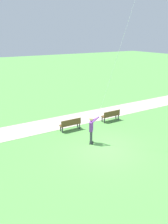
{
  "coord_description": "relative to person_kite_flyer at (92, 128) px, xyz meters",
  "views": [
    {
      "loc": [
        -8.62,
        6.77,
        6.36
      ],
      "look_at": [
        0.49,
        1.19,
        2.4
      ],
      "focal_mm": 33.35,
      "sensor_mm": 36.0,
      "label": 1
    }
  ],
  "objects": [
    {
      "name": "ground_plane",
      "position": [
        -0.96,
        -0.35,
        -1.05
      ],
      "size": [
        120.0,
        120.0,
        0.0
      ],
      "primitive_type": "plane",
      "color": "#569947"
    },
    {
      "name": "walkway_path",
      "position": [
        4.08,
        1.65,
        -1.04
      ],
      "size": [
        3.72,
        32.07,
        0.02
      ],
      "primitive_type": "cube",
      "rotation": [
        0.0,
        0.0,
        -0.04
      ],
      "color": "#B7AD99",
      "rests_on": "ground"
    },
    {
      "name": "person_kite_flyer",
      "position": [
        0.0,
        0.0,
        0.0
      ],
      "size": [
        0.57,
        0.61,
        1.83
      ],
      "color": "#232328",
      "rests_on": "ground"
    },
    {
      "name": "park_bench_near_walkway",
      "position": [
        2.2,
        -3.28,
        -0.54
      ],
      "size": [
        0.5,
        1.52,
        0.88
      ],
      "color": "brown",
      "rests_on": "ground"
    },
    {
      "name": "park_bench_far_walkway",
      "position": [
        2.34,
        0.22,
        -0.54
      ],
      "size": [
        0.5,
        1.52,
        0.88
      ],
      "color": "brown",
      "rests_on": "ground"
    }
  ]
}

